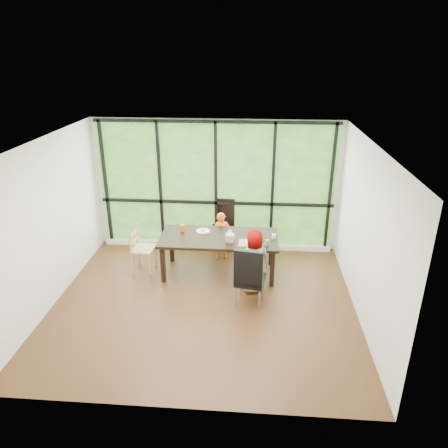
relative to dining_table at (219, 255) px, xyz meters
The scene contains 23 objects.
ground 1.13m from the dining_table, 98.82° to the right, with size 5.00×5.00×0.00m, color black.
back_wall 1.55m from the dining_table, 97.79° to the left, with size 5.00×5.00×0.00m, color silver.
foliage_backdrop 1.54m from the dining_table, 97.92° to the left, with size 4.80×0.02×2.65m, color #26501F.
window_mullions 1.51m from the dining_table, 98.19° to the left, with size 4.80×0.06×2.65m, color black, non-canonical shape.
window_sill 1.15m from the dining_table, 98.49° to the left, with size 4.80×0.12×0.10m, color silver.
dining_table is the anchor object (origin of this frame).
chair_window_leather 1.01m from the dining_table, 91.93° to the left, with size 0.46×0.46×1.08m, color black.
chair_interior_leather 1.19m from the dining_table, 59.33° to the right, with size 0.46×0.46×1.08m, color black.
chair_end_beech 1.44m from the dining_table, behind, with size 0.42×0.40×0.90m, color #AA8059.
child_toddler 0.62m from the dining_table, 90.00° to the left, with size 0.35×0.23×0.97m, color #FF5508.
child_older 0.88m from the dining_table, 41.72° to the right, with size 0.56×0.36×1.14m, color slate.
placemat 0.73m from the dining_table, 21.14° to the right, with size 0.42×0.31×0.01m, color tan.
plate_far 0.55m from the dining_table, 145.69° to the left, with size 0.26×0.26×0.02m, color white.
plate_near 0.74m from the dining_table, 19.42° to the right, with size 0.22×0.22×0.01m, color white.
orange_cup 0.86m from the dining_table, 164.75° to the left, with size 0.08×0.08×0.13m, color #E04E06.
green_cup 1.02m from the dining_table, 18.53° to the right, with size 0.07×0.07×0.10m, color green.
white_mug 1.08m from the dining_table, ahead, with size 0.08×0.08×0.08m, color white.
tissue_box 0.52m from the dining_table, 40.05° to the right, with size 0.15×0.15×0.13m, color tan.
crepe_rolls_far 0.57m from the dining_table, 145.69° to the left, with size 0.10×0.12×0.04m, color tan, non-canonical shape.
crepe_rolls_near 0.75m from the dining_table, 19.42° to the right, with size 0.05×0.12×0.04m, color tan, non-canonical shape.
straw_white 0.92m from the dining_table, 164.75° to the left, with size 0.01×0.01×0.20m, color white.
straw_pink 1.06m from the dining_table, 18.53° to the right, with size 0.01×0.01×0.20m, color pink.
tissue 0.63m from the dining_table, 40.05° to the right, with size 0.12×0.12×0.11m, color white.
Camera 1 is at (0.81, -5.98, 3.99)m, focal length 33.86 mm.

